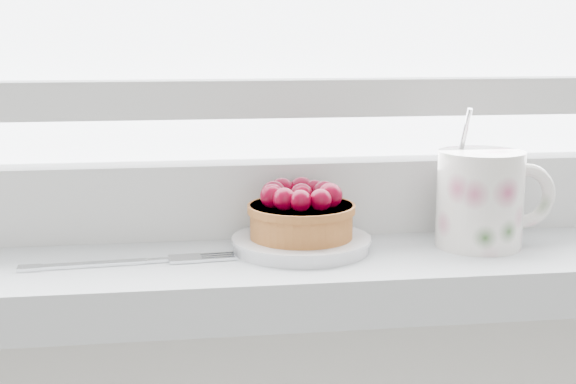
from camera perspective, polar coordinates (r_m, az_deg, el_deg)
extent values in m
cube|color=silver|center=(0.72, 0.23, -5.66)|extent=(1.60, 0.20, 0.04)
cube|color=silver|center=(0.78, -0.53, -0.29)|extent=(1.30, 0.05, 0.07)
cube|color=silver|center=(0.76, -0.54, 6.71)|extent=(1.30, 0.04, 0.04)
cylinder|color=silver|center=(0.71, 0.95, -3.69)|extent=(0.12, 0.12, 0.01)
cylinder|color=brown|center=(0.71, 0.95, -2.07)|extent=(0.09, 0.09, 0.03)
cylinder|color=brown|center=(0.71, 0.96, -1.17)|extent=(0.10, 0.10, 0.01)
sphere|color=#4F0011|center=(0.70, 0.96, -0.21)|extent=(0.02, 0.02, 0.02)
sphere|color=#4F0011|center=(0.71, 2.60, -0.05)|extent=(0.02, 0.02, 0.02)
sphere|color=#4F0011|center=(0.73, 1.92, 0.10)|extent=(0.02, 0.02, 0.02)
sphere|color=#4F0011|center=(0.73, 0.98, 0.22)|extent=(0.02, 0.02, 0.02)
sphere|color=#4F0011|center=(0.72, -0.44, 0.15)|extent=(0.02, 0.02, 0.02)
sphere|color=#4F0011|center=(0.71, -1.03, -0.07)|extent=(0.02, 0.02, 0.02)
sphere|color=#4F0011|center=(0.70, -1.14, -0.30)|extent=(0.02, 0.02, 0.02)
sphere|color=#4F0011|center=(0.69, -0.27, -0.52)|extent=(0.02, 0.02, 0.02)
sphere|color=#4F0011|center=(0.68, 0.89, -0.64)|extent=(0.02, 0.02, 0.02)
sphere|color=#4F0011|center=(0.69, 2.33, -0.57)|extent=(0.02, 0.02, 0.02)
sphere|color=#4F0011|center=(0.70, 3.00, -0.25)|extent=(0.02, 0.02, 0.02)
cylinder|color=silver|center=(0.74, 13.48, -0.49)|extent=(0.08, 0.08, 0.09)
cylinder|color=black|center=(0.73, 13.62, 2.56)|extent=(0.07, 0.07, 0.01)
torus|color=silver|center=(0.76, 16.44, -0.26)|extent=(0.06, 0.01, 0.06)
cylinder|color=silver|center=(0.74, 12.40, 3.86)|extent=(0.01, 0.02, 0.05)
cube|color=silver|center=(0.69, -14.08, -5.02)|extent=(0.10, 0.02, 0.00)
cube|color=silver|center=(0.69, -17.94, -5.17)|extent=(0.02, 0.02, 0.00)
cube|color=silver|center=(0.69, -9.19, -4.81)|extent=(0.02, 0.01, 0.00)
cube|color=silver|center=(0.69, -7.34, -4.72)|extent=(0.03, 0.02, 0.00)
cube|color=silver|center=(0.68, -4.94, -4.80)|extent=(0.03, 0.01, 0.00)
cube|color=silver|center=(0.69, -5.00, -4.67)|extent=(0.03, 0.01, 0.00)
cube|color=silver|center=(0.70, -5.07, -4.53)|extent=(0.03, 0.01, 0.00)
cube|color=silver|center=(0.70, -5.14, -4.41)|extent=(0.03, 0.01, 0.00)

